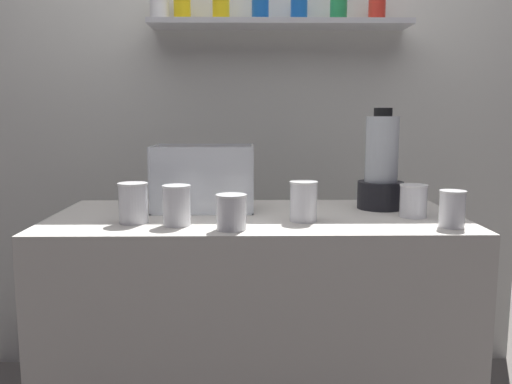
# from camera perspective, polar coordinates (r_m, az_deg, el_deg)

# --- Properties ---
(counter) EXTENTS (1.40, 0.64, 0.90)m
(counter) POSITION_cam_1_polar(r_m,az_deg,el_deg) (1.97, 0.00, -15.47)
(counter) COLOR beige
(counter) RESTS_ON ground_plane
(back_wall_unit) EXTENTS (2.60, 0.24, 2.50)m
(back_wall_unit) POSITION_cam_1_polar(r_m,az_deg,el_deg) (2.56, -0.21, 8.86)
(back_wall_unit) COLOR silver
(back_wall_unit) RESTS_ON ground_plane
(carrot_display_bin) EXTENTS (0.36, 0.21, 0.23)m
(carrot_display_bin) POSITION_cam_1_polar(r_m,az_deg,el_deg) (1.92, -5.66, 0.29)
(carrot_display_bin) COLOR white
(carrot_display_bin) RESTS_ON counter
(blender_pitcher) EXTENTS (0.17, 0.17, 0.37)m
(blender_pitcher) POSITION_cam_1_polar(r_m,az_deg,el_deg) (1.99, 13.32, 2.39)
(blender_pitcher) COLOR black
(blender_pitcher) RESTS_ON counter
(juice_cup_orange_far_left) EXTENTS (0.09, 0.09, 0.13)m
(juice_cup_orange_far_left) POSITION_cam_1_polar(r_m,az_deg,el_deg) (1.73, -13.06, -1.34)
(juice_cup_orange_far_left) COLOR white
(juice_cup_orange_far_left) RESTS_ON counter
(juice_cup_carrot_left) EXTENTS (0.09, 0.09, 0.13)m
(juice_cup_carrot_left) POSITION_cam_1_polar(r_m,az_deg,el_deg) (1.67, -8.53, -1.63)
(juice_cup_carrot_left) COLOR white
(juice_cup_carrot_left) RESTS_ON counter
(juice_cup_pomegranate_middle) EXTENTS (0.09, 0.09, 0.11)m
(juice_cup_pomegranate_middle) POSITION_cam_1_polar(r_m,az_deg,el_deg) (1.59, -2.67, -2.42)
(juice_cup_pomegranate_middle) COLOR white
(juice_cup_pomegranate_middle) RESTS_ON counter
(juice_cup_carrot_right) EXTENTS (0.09, 0.09, 0.13)m
(juice_cup_carrot_right) POSITION_cam_1_polar(r_m,az_deg,el_deg) (1.72, 5.13, -1.26)
(juice_cup_carrot_right) COLOR white
(juice_cup_carrot_right) RESTS_ON counter
(juice_cup_beet_far_right) EXTENTS (0.09, 0.09, 0.11)m
(juice_cup_beet_far_right) POSITION_cam_1_polar(r_m,az_deg,el_deg) (1.86, 16.56, -1.12)
(juice_cup_beet_far_right) COLOR white
(juice_cup_beet_far_right) RESTS_ON counter
(juice_cup_beet_rightmost) EXTENTS (0.08, 0.08, 0.11)m
(juice_cup_beet_rightmost) POSITION_cam_1_polar(r_m,az_deg,el_deg) (1.73, 20.35, -1.85)
(juice_cup_beet_rightmost) COLOR white
(juice_cup_beet_rightmost) RESTS_ON counter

